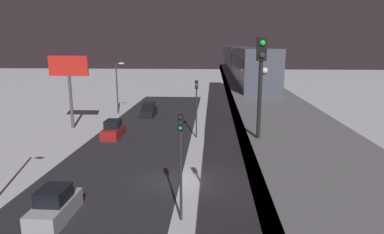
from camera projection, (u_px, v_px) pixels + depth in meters
name	position (u px, v px, depth m)	size (l,w,h in m)	color
ground_plane	(169.00, 181.00, 25.60)	(240.00, 240.00, 0.00)	silver
avenue_asphalt	(109.00, 180.00, 25.88)	(11.00, 84.48, 0.01)	#28282D
elevated_railway	(264.00, 111.00, 24.01)	(5.00, 84.48, 6.46)	slate
subway_train	(238.00, 58.00, 51.50)	(2.94, 55.47, 3.40)	#4C5160
rail_signal	(261.00, 71.00, 13.10)	(0.36, 0.41, 4.00)	black
sedan_black	(149.00, 111.00, 49.06)	(1.91, 4.35, 1.97)	black
sedan_red	(113.00, 130.00, 37.69)	(1.80, 4.03, 1.97)	#A51E1E
sedan_silver	(55.00, 206.00, 19.95)	(1.80, 4.15, 1.97)	#B2B2B7
traffic_light_near	(181.00, 152.00, 19.09)	(0.32, 0.44, 6.40)	#2D2D2D
traffic_light_mid	(196.00, 101.00, 36.81)	(0.32, 0.44, 6.40)	#2D2D2D
commercial_billboard	(69.00, 73.00, 40.46)	(4.80, 0.36, 8.90)	#4C4C51
street_lamp_far	(118.00, 82.00, 49.63)	(1.35, 0.44, 7.65)	#38383D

